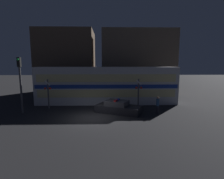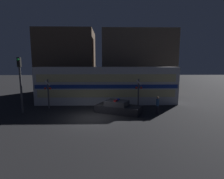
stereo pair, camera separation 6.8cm
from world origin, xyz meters
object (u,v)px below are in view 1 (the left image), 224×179
object	(u,v)px
police_car	(118,108)
crossing_signal_near	(139,92)
train	(107,85)
traffic_light_corner	(20,80)
pedestrian	(158,105)

from	to	relation	value
police_car	crossing_signal_near	distance (m)	3.38
train	police_car	size ratio (longest dim) A/B	3.50
train	police_car	world-z (taller)	train
police_car	crossing_signal_near	world-z (taller)	crossing_signal_near
crossing_signal_near	traffic_light_corner	xyz separation A→B (m)	(-11.69, -1.96, 1.49)
train	crossing_signal_near	bearing A→B (deg)	-34.20
train	pedestrian	world-z (taller)	train
train	police_car	bearing A→B (deg)	-75.84
crossing_signal_near	traffic_light_corner	bearing A→B (deg)	-170.47
pedestrian	police_car	bearing A→B (deg)	171.10
traffic_light_corner	pedestrian	bearing A→B (deg)	-2.96
police_car	pedestrian	xyz separation A→B (m)	(3.74, -0.58, 0.38)
traffic_light_corner	police_car	bearing A→B (deg)	-0.56
police_car	traffic_light_corner	distance (m)	9.73
police_car	traffic_light_corner	size ratio (longest dim) A/B	0.88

